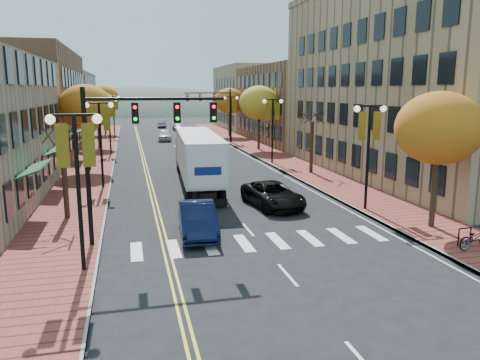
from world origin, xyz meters
TOP-DOWN VIEW (x-y plane):
  - ground at (0.00, 0.00)m, footprint 200.00×200.00m
  - sidewalk_left at (-9.00, 32.50)m, footprint 4.00×85.00m
  - sidewalk_right at (9.00, 32.50)m, footprint 4.00×85.00m
  - building_left_mid at (-17.00, 36.00)m, footprint 12.00×24.00m
  - building_left_far at (-17.00, 61.00)m, footprint 12.00×26.00m
  - building_right_near at (18.50, 16.00)m, footprint 15.00×28.00m
  - building_right_mid at (18.50, 42.00)m, footprint 15.00×24.00m
  - building_right_far at (18.50, 64.00)m, footprint 15.00×20.00m
  - tree_left_a at (-9.00, 8.00)m, footprint 0.28×0.28m
  - tree_left_b at (-9.00, 24.00)m, footprint 4.48×4.48m
  - tree_left_c at (-9.00, 40.00)m, footprint 4.16×4.16m
  - tree_left_d at (-9.00, 58.00)m, footprint 4.61×4.61m
  - tree_right_a at (9.00, 2.00)m, footprint 4.16×4.16m
  - tree_right_b at (9.00, 18.00)m, footprint 0.28×0.28m
  - tree_right_c at (9.00, 34.00)m, footprint 4.48×4.48m
  - tree_right_d at (9.00, 50.00)m, footprint 4.35×4.35m
  - lamp_left_a at (-7.50, 0.00)m, footprint 1.96×0.36m
  - lamp_left_b at (-7.50, 16.00)m, footprint 1.96×0.36m
  - lamp_left_c at (-7.50, 34.00)m, footprint 1.96×0.36m
  - lamp_left_d at (-7.50, 52.00)m, footprint 1.96×0.36m
  - lamp_right_a at (7.50, 6.00)m, footprint 1.96×0.36m
  - lamp_right_b at (7.50, 24.00)m, footprint 1.96×0.36m
  - lamp_right_c at (7.50, 42.00)m, footprint 1.96×0.36m
  - traffic_mast_near at (-5.48, 3.00)m, footprint 6.10×0.35m
  - traffic_mast_far at (5.48, 42.00)m, footprint 6.10×0.34m
  - semi_truck at (-0.83, 15.79)m, footprint 3.39×15.60m
  - navy_sedan at (-2.58, 3.70)m, footprint 1.96×4.88m
  - black_suv at (2.61, 8.21)m, footprint 3.05×5.55m
  - car_far_white at (-0.68, 47.02)m, footprint 2.26×4.72m
  - car_far_silver at (2.88, 62.59)m, footprint 2.10×4.74m
  - car_far_oncoming at (0.50, 70.41)m, footprint 1.62×4.48m
  - bicycle at (8.68, -1.43)m, footprint 1.96×1.03m

SIDE VIEW (x-z plane):
  - ground at x=0.00m, z-range 0.00..0.00m
  - sidewalk_left at x=-9.00m, z-range 0.00..0.15m
  - sidewalk_right at x=9.00m, z-range 0.00..0.15m
  - bicycle at x=8.68m, z-range 0.15..1.13m
  - car_far_silver at x=2.88m, z-range 0.00..1.35m
  - car_far_oncoming at x=0.50m, z-range 0.00..1.47m
  - black_suv at x=2.61m, z-range 0.00..1.47m
  - car_far_white at x=-0.68m, z-range 0.00..1.56m
  - navy_sedan at x=-2.58m, z-range 0.00..1.58m
  - tree_left_a at x=-9.00m, z-range 0.15..4.35m
  - tree_right_b at x=9.00m, z-range 0.15..4.35m
  - semi_truck at x=-0.83m, z-range 0.33..4.20m
  - lamp_left_a at x=-7.50m, z-range 1.27..7.32m
  - lamp_left_b at x=-7.50m, z-range 1.27..7.32m
  - lamp_left_c at x=-7.50m, z-range 1.27..7.32m
  - lamp_left_d at x=-7.50m, z-range 1.27..7.32m
  - lamp_right_a at x=7.50m, z-range 1.27..7.32m
  - lamp_right_b at x=7.50m, z-range 1.27..7.32m
  - lamp_right_c at x=7.50m, z-range 1.27..7.32m
  - building_left_far at x=-17.00m, z-range 0.00..9.50m
  - traffic_mast_near at x=-5.48m, z-range 1.42..8.42m
  - traffic_mast_far at x=5.48m, z-range 1.42..8.42m
  - building_right_mid at x=18.50m, z-range 0.00..10.00m
  - tree_left_c at x=-9.00m, z-range 1.71..8.40m
  - tree_right_a at x=9.00m, z-range 1.71..8.40m
  - tree_right_d at x=9.00m, z-range 1.79..8.79m
  - tree_left_b at x=-9.00m, z-range 1.84..9.05m
  - tree_right_c at x=9.00m, z-range 1.84..9.05m
  - building_left_mid at x=-17.00m, z-range 0.00..11.00m
  - building_right_far at x=18.50m, z-range 0.00..11.00m
  - tree_left_d at x=-9.00m, z-range 1.89..9.31m
  - building_right_near at x=18.50m, z-range 0.00..15.00m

